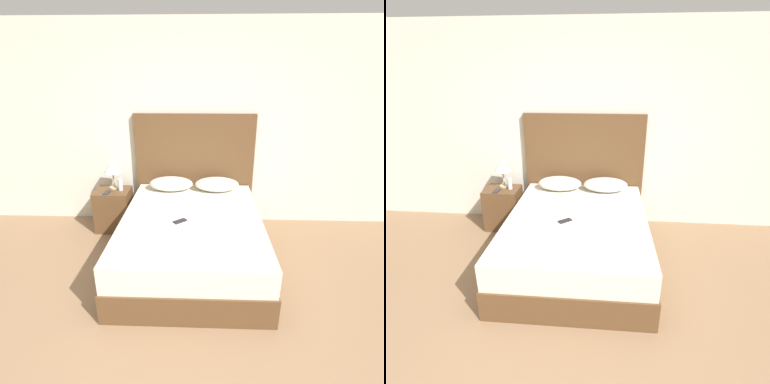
# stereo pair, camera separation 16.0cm
# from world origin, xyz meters

# --- Properties ---
(wall_back) EXTENTS (10.00, 0.06, 2.70)m
(wall_back) POSITION_xyz_m (0.00, 2.79, 1.35)
(wall_back) COLOR silver
(wall_back) RESTS_ON ground_plane
(bed) EXTENTS (1.56, 2.02, 0.58)m
(bed) POSITION_xyz_m (0.07, 1.68, 0.29)
(bed) COLOR brown
(bed) RESTS_ON ground_plane
(headboard) EXTENTS (1.64, 0.05, 1.56)m
(headboard) POSITION_xyz_m (0.07, 2.72, 0.78)
(headboard) COLOR brown
(headboard) RESTS_ON ground_plane
(pillow_left) EXTENTS (0.58, 0.35, 0.18)m
(pillow_left) POSITION_xyz_m (-0.23, 2.47, 0.67)
(pillow_left) COLOR silver
(pillow_left) RESTS_ON bed
(pillow_right) EXTENTS (0.58, 0.35, 0.18)m
(pillow_right) POSITION_xyz_m (0.38, 2.47, 0.67)
(pillow_right) COLOR silver
(pillow_right) RESTS_ON bed
(phone_on_bed) EXTENTS (0.16, 0.15, 0.01)m
(phone_on_bed) POSITION_xyz_m (-0.05, 1.55, 0.58)
(phone_on_bed) COLOR #232328
(phone_on_bed) RESTS_ON bed
(nightstand) EXTENTS (0.47, 0.40, 0.58)m
(nightstand) POSITION_xyz_m (-1.04, 2.43, 0.29)
(nightstand) COLOR brown
(nightstand) RESTS_ON ground_plane
(table_lamp) EXTENTS (0.24, 0.24, 0.40)m
(table_lamp) POSITION_xyz_m (-1.03, 2.51, 0.88)
(table_lamp) COLOR tan
(table_lamp) RESTS_ON nightstand
(phone_on_nightstand) EXTENTS (0.08, 0.15, 0.01)m
(phone_on_nightstand) POSITION_xyz_m (-1.08, 2.33, 0.58)
(phone_on_nightstand) COLOR #232328
(phone_on_nightstand) RESTS_ON nightstand
(toiletry_bottle) EXTENTS (0.06, 0.06, 0.16)m
(toiletry_bottle) POSITION_xyz_m (-0.92, 2.44, 0.66)
(toiletry_bottle) COLOR silver
(toiletry_bottle) RESTS_ON nightstand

